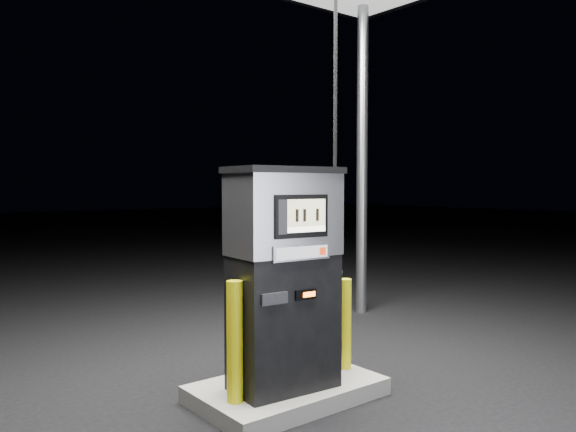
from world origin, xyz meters
TOP-DOWN VIEW (x-y plane):
  - ground at (0.00, 0.00)m, footprint 80.00×80.00m
  - pump_island at (0.00, 0.00)m, footprint 1.60×1.00m
  - fuel_dispenser at (-0.11, -0.09)m, footprint 1.06×0.63m
  - bollard_left at (-0.61, -0.10)m, footprint 0.16×0.16m
  - bollard_right at (0.66, -0.05)m, footprint 0.11×0.11m

SIDE VIEW (x-z plane):
  - ground at x=0.00m, z-range 0.00..0.00m
  - pump_island at x=0.00m, z-range 0.00..0.15m
  - bollard_right at x=0.66m, z-range 0.15..1.00m
  - bollard_left at x=-0.61m, z-range 0.15..1.13m
  - fuel_dispenser at x=-0.11m, z-range -0.84..3.07m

